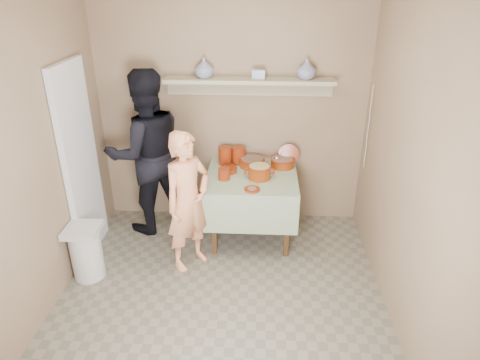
# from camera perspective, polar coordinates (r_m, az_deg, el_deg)

# --- Properties ---
(ground) EXTENTS (3.50, 3.50, 0.00)m
(ground) POSITION_cam_1_polar(r_m,az_deg,el_deg) (3.97, -2.86, -17.23)
(ground) COLOR #716A58
(ground) RESTS_ON ground
(tile_panel) EXTENTS (0.06, 0.70, 2.00)m
(tile_panel) POSITION_cam_1_polar(r_m,az_deg,el_deg) (4.57, -20.45, 2.11)
(tile_panel) COLOR silver
(tile_panel) RESTS_ON ground
(plate_stack_a) EXTENTS (0.15, 0.15, 0.20)m
(plate_stack_a) POSITION_cam_1_polar(r_m,az_deg,el_deg) (4.84, -1.99, 3.28)
(plate_stack_a) COLOR maroon
(plate_stack_a) RESTS_ON serving_table
(plate_stack_b) EXTENTS (0.16, 0.16, 0.19)m
(plate_stack_b) POSITION_cam_1_polar(r_m,az_deg,el_deg) (4.86, -0.18, 3.32)
(plate_stack_b) COLOR maroon
(plate_stack_b) RESTS_ON serving_table
(bowl_stack) EXTENTS (0.12, 0.12, 0.12)m
(bowl_stack) POSITION_cam_1_polar(r_m,az_deg,el_deg) (4.48, -2.14, 0.82)
(bowl_stack) COLOR maroon
(bowl_stack) RESTS_ON serving_table
(empty_bowl) EXTENTS (0.18, 0.18, 0.05)m
(empty_bowl) POSITION_cam_1_polar(r_m,az_deg,el_deg) (4.66, -1.50, 1.35)
(empty_bowl) COLOR maroon
(empty_bowl) RESTS_ON serving_table
(propped_lid) EXTENTS (0.24, 0.08, 0.23)m
(propped_lid) POSITION_cam_1_polar(r_m,az_deg,el_deg) (4.85, 6.51, 3.43)
(propped_lid) COLOR maroon
(propped_lid) RESTS_ON serving_table
(vase_right) EXTENTS (0.22, 0.22, 0.21)m
(vase_right) POSITION_cam_1_polar(r_m,az_deg,el_deg) (4.63, 8.86, 14.41)
(vase_right) COLOR navy
(vase_right) RESTS_ON wall_shelf
(vase_left) EXTENTS (0.26, 0.26, 0.21)m
(vase_left) POSITION_cam_1_polar(r_m,az_deg,el_deg) (4.65, -4.83, 14.67)
(vase_left) COLOR navy
(vase_left) RESTS_ON wall_shelf
(ceramic_box) EXTENTS (0.14, 0.11, 0.10)m
(ceramic_box) POSITION_cam_1_polar(r_m,az_deg,el_deg) (4.61, 2.52, 13.93)
(ceramic_box) COLOR navy
(ceramic_box) RESTS_ON wall_shelf
(person_cook) EXTENTS (0.60, 0.62, 1.43)m
(person_cook) POSITION_cam_1_polar(r_m,az_deg,el_deg) (4.18, -6.94, -2.91)
(person_cook) COLOR #F39769
(person_cook) RESTS_ON ground
(person_helper) EXTENTS (1.13, 1.04, 1.86)m
(person_helper) POSITION_cam_1_polar(r_m,az_deg,el_deg) (4.83, -12.31, 3.49)
(person_helper) COLOR black
(person_helper) RESTS_ON ground
(room_shell) EXTENTS (3.04, 3.54, 2.62)m
(room_shell) POSITION_cam_1_polar(r_m,az_deg,el_deg) (3.11, -3.51, 5.06)
(room_shell) COLOR #8E7357
(room_shell) RESTS_ON ground
(serving_table) EXTENTS (0.97, 0.97, 0.76)m
(serving_table) POSITION_cam_1_polar(r_m,az_deg,el_deg) (4.65, 1.57, -0.63)
(serving_table) COLOR #4C2D16
(serving_table) RESTS_ON ground
(cazuela_meat_a) EXTENTS (0.30, 0.30, 0.10)m
(cazuela_meat_a) POSITION_cam_1_polar(r_m,az_deg,el_deg) (4.78, 1.59, 2.46)
(cazuela_meat_a) COLOR #682005
(cazuela_meat_a) RESTS_ON serving_table
(cazuela_meat_b) EXTENTS (0.28, 0.28, 0.10)m
(cazuela_meat_b) POSITION_cam_1_polar(r_m,az_deg,el_deg) (4.80, 5.69, 2.43)
(cazuela_meat_b) COLOR #682005
(cazuela_meat_b) RESTS_ON serving_table
(ladle) EXTENTS (0.08, 0.26, 0.19)m
(ladle) POSITION_cam_1_polar(r_m,az_deg,el_deg) (4.76, 4.96, 2.91)
(ladle) COLOR silver
(ladle) RESTS_ON cazuela_meat_b
(cazuela_rice) EXTENTS (0.33, 0.25, 0.14)m
(cazuela_rice) POSITION_cam_1_polar(r_m,az_deg,el_deg) (4.49, 2.60, 1.22)
(cazuela_rice) COLOR #682005
(cazuela_rice) RESTS_ON serving_table
(front_plate) EXTENTS (0.16, 0.16, 0.03)m
(front_plate) POSITION_cam_1_polar(r_m,az_deg,el_deg) (4.27, 1.62, -1.23)
(front_plate) COLOR maroon
(front_plate) RESTS_ON serving_table
(wall_shelf) EXTENTS (1.80, 0.25, 0.21)m
(wall_shelf) POSITION_cam_1_polar(r_m,az_deg,el_deg) (4.66, 1.23, 12.90)
(wall_shelf) COLOR tan
(wall_shelf) RESTS_ON room_shell
(trash_bin) EXTENTS (0.32, 0.32, 0.56)m
(trash_bin) POSITION_cam_1_polar(r_m,az_deg,el_deg) (4.46, -19.81, -8.97)
(trash_bin) COLOR silver
(trash_bin) RESTS_ON ground
(electrical_cord) EXTENTS (0.01, 0.05, 0.90)m
(electrical_cord) POSITION_cam_1_polar(r_m,az_deg,el_deg) (4.74, 16.74, 6.73)
(electrical_cord) COLOR silver
(electrical_cord) RESTS_ON wall_shelf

